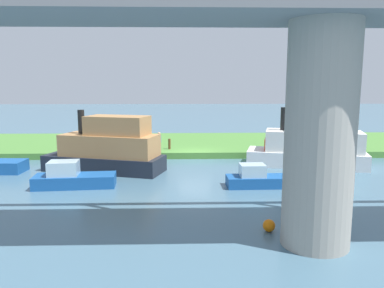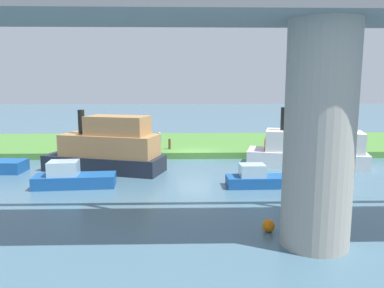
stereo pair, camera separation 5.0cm
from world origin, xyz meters
name	(u,v)px [view 1 (the left image)]	position (x,y,z in m)	size (l,w,h in m)	color
ground_plane	(195,159)	(0.00, 0.00, 0.00)	(160.00, 160.00, 0.00)	#476B7F
grassy_bank	(192,144)	(0.00, -6.00, 0.25)	(80.00, 12.00, 0.50)	#4C8438
bridge_pylon	(320,137)	(-3.86, 16.16, 4.02)	(2.47, 2.47, 8.03)	#9E998E
bridge_span	(327,4)	(-3.86, 16.14, 8.53)	(58.13, 4.30, 3.25)	slate
person_on_bank	(159,140)	(2.88, -2.06, 1.20)	(0.50, 0.50, 1.39)	#2D334C
mooring_post	(169,144)	(2.01, -1.77, 0.93)	(0.20, 0.20, 0.86)	brown
motorboat_white	(107,149)	(6.01, 3.95, 1.53)	(8.50, 4.94, 4.12)	#1E232D
motorboat_red	(311,145)	(-8.19, 2.82, 1.56)	(8.65, 4.81, 4.20)	white
pontoon_yellow	(72,178)	(7.31, 7.92, 0.54)	(4.67, 2.00, 1.52)	#195199
houseboat_blue	(259,179)	(-3.42, 8.17, 0.47)	(3.99, 1.50, 1.32)	#195199
marker_buoy	(269,226)	(-2.46, 14.91, 0.25)	(0.50, 0.50, 0.50)	orange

